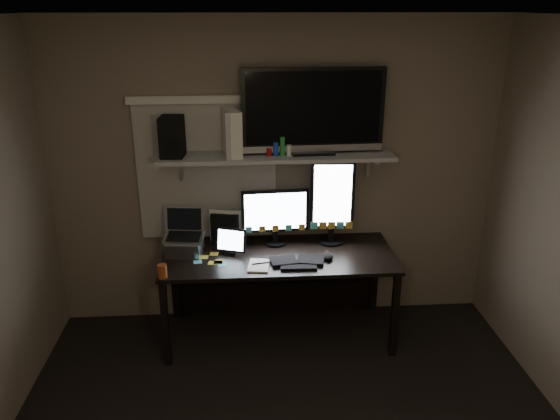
{
  "coord_description": "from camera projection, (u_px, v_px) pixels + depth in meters",
  "views": [
    {
      "loc": [
        -0.25,
        -2.42,
        2.57
      ],
      "look_at": [
        -0.0,
        1.25,
        1.17
      ],
      "focal_mm": 35.0,
      "sensor_mm": 36.0,
      "label": 1
    }
  ],
  "objects": [
    {
      "name": "laptop",
      "position": [
        184.0,
        233.0,
        4.2
      ],
      "size": [
        0.33,
        0.28,
        0.34
      ],
      "primitive_type": "cube",
      "rotation": [
        0.0,
        0.0,
        -0.12
      ],
      "color": "#AFAFB3",
      "rests_on": "desk"
    },
    {
      "name": "bottles",
      "position": [
        279.0,
        146.0,
        4.11
      ],
      "size": [
        0.24,
        0.1,
        0.15
      ],
      "primitive_type": null,
      "rotation": [
        0.0,
        0.0,
        -0.23
      ],
      "color": "#A50F0C",
      "rests_on": "wall_shelf"
    },
    {
      "name": "game_console",
      "position": [
        232.0,
        132.0,
        4.1
      ],
      "size": [
        0.16,
        0.3,
        0.35
      ],
      "primitive_type": "cube",
      "rotation": [
        0.0,
        0.0,
        0.25
      ],
      "color": "silver",
      "rests_on": "wall_shelf"
    },
    {
      "name": "window_blinds",
      "position": [
        207.0,
        172.0,
        4.35
      ],
      "size": [
        1.1,
        0.02,
        1.1
      ],
      "primitive_type": "cube",
      "color": "silver",
      "rests_on": "back_wall"
    },
    {
      "name": "ceiling",
      "position": [
        301.0,
        20.0,
        2.3
      ],
      "size": [
        3.6,
        3.6,
        0.0
      ],
      "primitive_type": "plane",
      "rotation": [
        3.14,
        0.0,
        0.0
      ],
      "color": "silver",
      "rests_on": "back_wall"
    },
    {
      "name": "speaker",
      "position": [
        172.0,
        137.0,
        4.06
      ],
      "size": [
        0.18,
        0.22,
        0.3
      ],
      "primitive_type": "cube",
      "rotation": [
        0.0,
        0.0,
        -0.09
      ],
      "color": "black",
      "rests_on": "wall_shelf"
    },
    {
      "name": "cup",
      "position": [
        162.0,
        271.0,
        3.88
      ],
      "size": [
        0.07,
        0.07,
        0.1
      ],
      "primitive_type": "cylinder",
      "rotation": [
        0.0,
        0.0,
        -0.03
      ],
      "color": "#98401B",
      "rests_on": "desk"
    },
    {
      "name": "notepad",
      "position": [
        259.0,
        266.0,
        4.06
      ],
      "size": [
        0.18,
        0.23,
        0.01
      ],
      "primitive_type": "cube",
      "rotation": [
        0.0,
        0.0,
        -0.14
      ],
      "color": "white",
      "rests_on": "desk"
    },
    {
      "name": "file_sorter",
      "position": [
        226.0,
        227.0,
        4.4
      ],
      "size": [
        0.24,
        0.15,
        0.28
      ],
      "primitive_type": "cube",
      "rotation": [
        0.0,
        0.0,
        -0.24
      ],
      "color": "black",
      "rests_on": "desk"
    },
    {
      "name": "monitor_landscape",
      "position": [
        275.0,
        217.0,
        4.36
      ],
      "size": [
        0.54,
        0.09,
        0.47
      ],
      "primitive_type": "cube",
      "rotation": [
        0.0,
        0.0,
        0.06
      ],
      "color": "black",
      "rests_on": "desk"
    },
    {
      "name": "back_wall",
      "position": [
        275.0,
        176.0,
        4.42
      ],
      "size": [
        3.6,
        0.0,
        3.6
      ],
      "primitive_type": "plane",
      "rotation": [
        1.57,
        0.0,
        0.0
      ],
      "color": "#7C6A59",
      "rests_on": "floor"
    },
    {
      "name": "sticky_notes",
      "position": [
        206.0,
        260.0,
        4.16
      ],
      "size": [
        0.33,
        0.28,
        0.0
      ],
      "primitive_type": null,
      "rotation": [
        0.0,
        0.0,
        0.33
      ],
      "color": "gold",
      "rests_on": "desk"
    },
    {
      "name": "mouse",
      "position": [
        328.0,
        256.0,
        4.17
      ],
      "size": [
        0.08,
        0.12,
        0.04
      ],
      "primitive_type": "ellipsoid",
      "rotation": [
        0.0,
        0.0,
        -0.03
      ],
      "color": "black",
      "rests_on": "desk"
    },
    {
      "name": "monitor_portrait",
      "position": [
        332.0,
        202.0,
        4.34
      ],
      "size": [
        0.36,
        0.08,
        0.71
      ],
      "primitive_type": "cube",
      "rotation": [
        0.0,
        0.0,
        -0.04
      ],
      "color": "black",
      "rests_on": "desk"
    },
    {
      "name": "keyboard",
      "position": [
        297.0,
        261.0,
        4.12
      ],
      "size": [
        0.42,
        0.17,
        0.03
      ],
      "primitive_type": "cube",
      "rotation": [
        0.0,
        0.0,
        -0.02
      ],
      "color": "black",
      "rests_on": "desk"
    },
    {
      "name": "wall_shelf",
      "position": [
        277.0,
        156.0,
        4.18
      ],
      "size": [
        1.8,
        0.35,
        0.03
      ],
      "primitive_type": "cube",
      "color": "#A1A29D",
      "rests_on": "back_wall"
    },
    {
      "name": "tablet",
      "position": [
        231.0,
        241.0,
        4.22
      ],
      "size": [
        0.27,
        0.18,
        0.22
      ],
      "primitive_type": "cube",
      "rotation": [
        0.0,
        0.0,
        -0.34
      ],
      "color": "black",
      "rests_on": "desk"
    },
    {
      "name": "tv",
      "position": [
        313.0,
        111.0,
        4.1
      ],
      "size": [
        1.09,
        0.24,
        0.65
      ],
      "primitive_type": "cube",
      "rotation": [
        0.0,
        0.0,
        0.04
      ],
      "color": "black",
      "rests_on": "wall_shelf"
    },
    {
      "name": "desk",
      "position": [
        278.0,
        267.0,
        4.43
      ],
      "size": [
        1.8,
        0.75,
        0.73
      ],
      "color": "black",
      "rests_on": "floor"
    }
  ]
}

